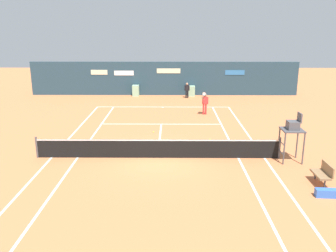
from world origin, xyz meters
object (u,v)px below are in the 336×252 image
object	(u,v)px
player_bench	(323,172)
player_on_baseline	(205,102)
umpire_chair	(293,129)
tennis_ball_by_sideline	(210,139)
equipment_bag	(330,193)
tennis_ball_mid_court	(154,132)
ball_kid_centre_post	(187,89)
tennis_ball_near_service_line	(210,110)

from	to	relation	value
player_bench	player_on_baseline	size ratio (longest dim) A/B	0.63
umpire_chair	player_on_baseline	bearing A→B (deg)	19.05
tennis_ball_by_sideline	player_bench	bearing A→B (deg)	-56.08
equipment_bag	tennis_ball_by_sideline	world-z (taller)	equipment_bag
player_on_baseline	tennis_ball_mid_court	size ratio (longest dim) A/B	26.38
player_bench	tennis_ball_mid_court	world-z (taller)	player_bench
umpire_chair	tennis_ball_mid_court	world-z (taller)	umpire_chair
player_on_baseline	ball_kid_centre_post	size ratio (longest dim) A/B	1.29
umpire_chair	tennis_ball_by_sideline	xyz separation A→B (m)	(-3.53, 3.35, -1.58)
tennis_ball_near_service_line	tennis_ball_by_sideline	bearing A→B (deg)	-95.99
player_bench	ball_kid_centre_post	world-z (taller)	ball_kid_centre_post
player_on_baseline	tennis_ball_mid_court	world-z (taller)	player_on_baseline
player_bench	equipment_bag	distance (m)	1.27
equipment_bag	ball_kid_centre_post	xyz separation A→B (m)	(-4.64, 19.71, 0.64)
equipment_bag	tennis_ball_mid_court	world-z (taller)	equipment_bag
umpire_chair	equipment_bag	world-z (taller)	umpire_chair
player_bench	player_on_baseline	world-z (taller)	player_on_baseline
equipment_bag	tennis_ball_near_service_line	bearing A→B (deg)	101.64
player_bench	tennis_ball_near_service_line	distance (m)	13.95
player_on_baseline	ball_kid_centre_post	distance (m)	6.41
player_bench	tennis_ball_near_service_line	size ratio (longest dim) A/B	16.65
equipment_bag	player_on_baseline	size ratio (longest dim) A/B	0.58
player_bench	tennis_ball_mid_court	distance (m)	10.48
tennis_ball_by_sideline	tennis_ball_mid_court	xyz separation A→B (m)	(-3.32, 1.46, 0.00)
tennis_ball_near_service_line	equipment_bag	bearing A→B (deg)	-78.36
equipment_bag	ball_kid_centre_post	distance (m)	20.26
umpire_chair	tennis_ball_near_service_line	xyz separation A→B (m)	(-2.73, 10.91, -1.58)
ball_kid_centre_post	tennis_ball_mid_court	bearing A→B (deg)	82.72
tennis_ball_mid_court	tennis_ball_near_service_line	distance (m)	7.36
ball_kid_centre_post	tennis_ball_by_sideline	size ratio (longest dim) A/B	20.43
player_bench	tennis_ball_near_service_line	bearing A→B (deg)	13.42
player_on_baseline	tennis_ball_mid_court	distance (m)	5.99
ball_kid_centre_post	umpire_chair	bearing A→B (deg)	110.82
tennis_ball_mid_court	tennis_ball_near_service_line	bearing A→B (deg)	56.01
umpire_chair	ball_kid_centre_post	distance (m)	16.47
umpire_chair	ball_kid_centre_post	xyz separation A→B (m)	(-4.33, 15.87, -0.81)
equipment_bag	player_on_baseline	distance (m)	13.89
umpire_chair	tennis_ball_mid_court	xyz separation A→B (m)	(-6.85, 4.81, -1.58)
umpire_chair	player_on_baseline	distance (m)	10.12
umpire_chair	tennis_ball_mid_court	distance (m)	8.52
player_on_baseline	tennis_ball_near_service_line	bearing A→B (deg)	-122.66
umpire_chair	ball_kid_centre_post	world-z (taller)	umpire_chair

